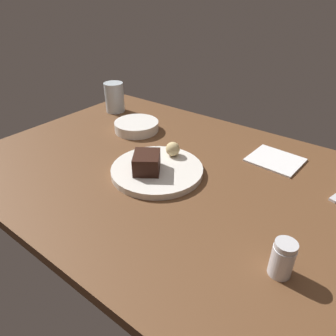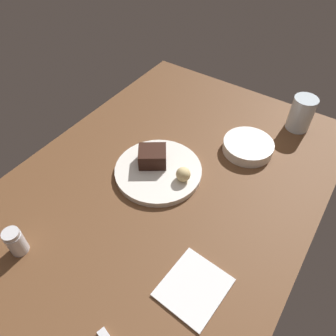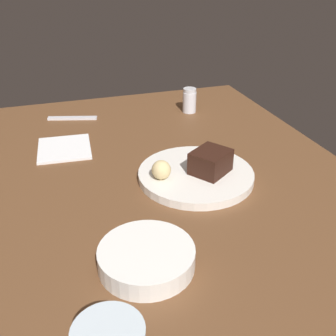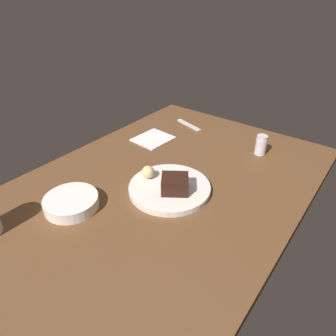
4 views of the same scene
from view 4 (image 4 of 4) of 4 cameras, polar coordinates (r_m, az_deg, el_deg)
dining_table at (r=101.74cm, az=-0.62°, el=-3.42°), size 120.00×84.00×3.00cm
dessert_plate at (r=96.66cm, az=0.30°, el=-3.81°), size 26.25×26.25×1.88cm
chocolate_cake_slice at (r=92.40cm, az=1.31°, el=-3.05°), size 10.51×10.80×5.17cm
bread_roll at (r=98.90cm, az=-3.80°, el=-0.79°), size 4.28×4.28×4.28cm
salt_shaker at (r=120.92cm, az=17.23°, el=4.21°), size 4.31×4.31×7.73cm
side_bowl at (r=94.04cm, az=-17.86°, el=-6.23°), size 16.05×16.05×3.52cm
dessert_spoon at (r=140.80cm, az=3.98°, el=8.14°), size 5.91×14.91×0.70cm
folded_napkin at (r=128.02cm, az=-2.84°, el=5.56°), size 15.84×14.39×0.60cm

